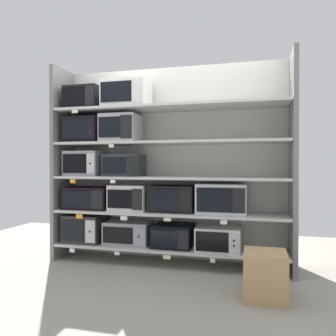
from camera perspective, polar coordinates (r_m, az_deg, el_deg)
The scene contains 36 objects.
ground at distance 3.22m, azimuth -4.78°, elevation -20.96°, with size 6.73×6.00×0.02m, color gray.
back_panel at distance 4.22m, azimuth 0.94°, elevation 0.91°, with size 2.93×0.04×2.39m, color beige.
upright_left at distance 4.50m, azimuth -17.42°, elevation 0.86°, with size 0.05×0.51×2.39m, color slate.
upright_right at distance 3.84m, azimuth 20.53°, elevation 0.89°, with size 0.05×0.51×2.39m, color slate.
shelf_0 at distance 4.07m, azimuth 0.00°, elevation -13.35°, with size 2.73×0.51×0.03m, color beige.
microwave_0 at distance 4.41m, azimuth -13.78°, elevation -9.84°, with size 0.47×0.43×0.34m.
microwave_1 at distance 4.18m, azimuth -6.75°, elevation -10.86°, with size 0.56×0.35×0.27m.
microwave_2 at distance 4.02m, azimuth 0.89°, elevation -11.39°, with size 0.45×0.40×0.26m.
microwave_3 at distance 3.93m, azimuth 8.60°, elevation -11.69°, with size 0.50×0.43×0.26m.
price_tag_0 at distance 4.26m, azimuth -16.00°, elevation -13.33°, with size 0.07×0.00×0.05m, color white.
price_tag_1 at distance 4.01m, azimuth -8.68°, elevation -14.15°, with size 0.06×0.00×0.04m, color white.
price_tag_2 at distance 3.82m, azimuth -0.21°, elevation -14.92°, with size 0.08×0.00×0.04m, color beige.
price_tag_3 at distance 3.73m, azimuth 7.60°, elevation -15.33°, with size 0.05×0.00×0.05m, color beige.
shelf_1 at distance 3.99m, azimuth 0.00°, elevation -7.59°, with size 2.73×0.51×0.03m, color beige.
microwave_4 at distance 4.33m, azimuth -13.21°, elevation -4.95°, with size 0.57×0.41×0.27m.
microwave_5 at distance 4.11m, azimuth -6.44°, elevation -5.01°, with size 0.45×0.40×0.30m.
microwave_6 at distance 3.95m, azimuth 0.71°, elevation -5.21°, with size 0.53×0.34×0.31m.
microwave_7 at distance 3.86m, azimuth 9.09°, elevation -5.16°, with size 0.56×0.36×0.34m.
price_tag_4 at distance 4.14m, azimuth -14.87°, elevation -7.95°, with size 0.08×0.00×0.05m, color orange.
price_tag_5 at distance 3.89m, azimuth -7.52°, elevation -8.45°, with size 0.08×0.00×0.05m, color white.
price_tag_6 at distance 3.73m, azimuth -0.12°, elevation -8.76°, with size 0.08×0.00×0.04m, color beige.
price_tag_7 at distance 3.63m, azimuth 9.46°, elevation -9.09°, with size 0.07×0.00×0.04m, color white.
shelf_2 at distance 3.95m, azimuth 0.00°, elevation -1.67°, with size 2.73×0.51×0.03m, color beige.
microwave_8 at distance 4.34m, azimuth -13.94°, elevation 0.75°, with size 0.45×0.36×0.31m.
microwave_9 at distance 4.12m, azimuth -7.43°, elevation 0.47°, with size 0.43×0.41×0.26m.
price_tag_8 at distance 4.14m, azimuth -15.91°, elevation -2.19°, with size 0.07×0.00×0.05m, color orange.
price_tag_9 at distance 3.90m, azimuth -9.37°, elevation -2.28°, with size 0.06×0.00×0.04m, color white.
shelf_3 at distance 3.96m, azimuth 0.00°, elevation 4.31°, with size 2.73×0.51×0.03m, color beige.
microwave_10 at distance 4.36m, azimuth -13.93°, elevation 6.24°, with size 0.45×0.38×0.32m.
microwave_11 at distance 4.16m, azimuth -8.03°, elevation 6.66°, with size 0.44×0.39×0.34m.
price_tag_10 at distance 3.91m, azimuth -9.63°, elevation 3.77°, with size 0.06×0.00×0.04m, color beige.
shelf_4 at distance 4.00m, azimuth 0.00°, elevation 10.21°, with size 2.73×0.51×0.03m, color beige.
microwave_12 at distance 4.42m, azimuth -13.99°, elevation 11.36°, with size 0.44×0.37×0.29m.
microwave_13 at distance 4.19m, azimuth -7.10°, elevation 12.32°, with size 0.55×0.37×0.34m.
price_tag_11 at distance 4.16m, azimuth -15.57°, elevation 9.27°, with size 0.08×0.00×0.04m, color beige.
shipping_carton at distance 3.18m, azimuth 16.19°, elevation -17.10°, with size 0.36×0.36×0.41m, color tan.
Camera 1 is at (0.99, -3.82, 1.18)m, focal length 35.85 mm.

